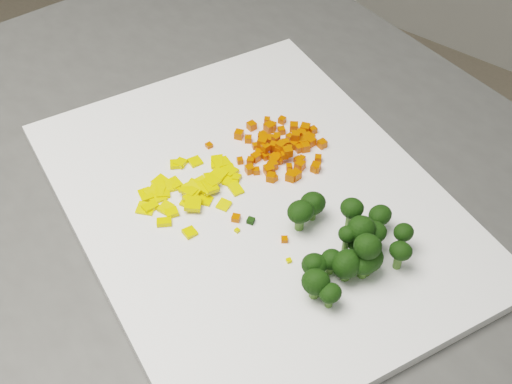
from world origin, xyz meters
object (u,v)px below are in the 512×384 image
Objects in this scene: cutting_board at (256,202)px; pepper_pile at (196,188)px; broccoli_pile at (346,237)px; carrot_pile at (278,141)px.

pepper_pile reaches higher than cutting_board.
pepper_pile is (-0.06, -0.03, 0.02)m from cutting_board.
carrot_pile is at bearing 148.88° from broccoli_pile.
carrot_pile is 0.83× the size of broccoli_pile.
broccoli_pile is (0.12, -0.01, 0.04)m from cutting_board.
pepper_pile is (-0.03, -0.11, -0.01)m from carrot_pile.
carrot_pile is 0.17m from broccoli_pile.
pepper_pile is 0.97× the size of broccoli_pile.
carrot_pile reaches higher than cutting_board.
cutting_board is 0.08m from carrot_pile.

